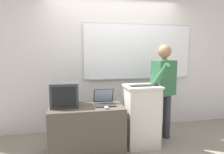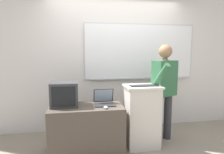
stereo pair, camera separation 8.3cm
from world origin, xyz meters
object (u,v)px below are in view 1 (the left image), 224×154
Objects in this scene: laptop at (104,100)px; computer_mouse_by_keyboard at (157,84)px; wireless_keyboard at (144,85)px; crt_monitor at (65,94)px; person_presenter at (164,86)px; side_desk at (87,130)px; lectern_podium at (142,115)px; computer_mouse_by_laptop at (106,107)px.

computer_mouse_by_keyboard reaches higher than laptop.
crt_monitor reaches higher than wireless_keyboard.
side_desk is at bearing 167.87° from person_presenter.
lectern_podium is at bearing 175.11° from person_presenter.
crt_monitor is (-1.62, -0.14, -0.04)m from person_presenter.
crt_monitor is at bearing 177.89° from wireless_keyboard.
wireless_keyboard is at bearing -2.11° from crt_monitor.
wireless_keyboard is at bearing -0.90° from laptop.
side_desk is 0.51m from laptop.
side_desk is 10.70× the size of computer_mouse_by_keyboard.
side_desk is 1.45m from person_presenter.
computer_mouse_by_keyboard is at bearing 15.24° from computer_mouse_by_laptop.
wireless_keyboard reaches higher than laptop.
computer_mouse_by_laptop is at bearing -91.67° from laptop.
computer_mouse_by_keyboard is (0.84, 0.00, 0.21)m from laptop.
crt_monitor reaches higher than computer_mouse_by_laptop.
lectern_podium is 2.25× the size of wireless_keyboard.
crt_monitor is at bearing 155.58° from computer_mouse_by_laptop.
person_presenter is at bearing 9.59° from side_desk.
computer_mouse_by_laptop is at bearing -24.42° from crt_monitor.
person_presenter reaches higher than computer_mouse_by_laptop.
computer_mouse_by_laptop is (-0.62, -0.27, 0.25)m from lectern_podium.
computer_mouse_by_keyboard is at bearing -161.19° from person_presenter.
side_desk is 10.70× the size of computer_mouse_by_laptop.
computer_mouse_by_laptop is at bearing -160.97° from wireless_keyboard.
computer_mouse_by_keyboard is at bearing 2.45° from side_desk.
person_presenter is at bearing 5.09° from crt_monitor.
computer_mouse_by_keyboard is (1.11, 0.05, 0.64)m from side_desk.
lectern_podium is 2.53× the size of crt_monitor.
person_presenter is at bearing 24.02° from wireless_keyboard.
lectern_podium is 9.85× the size of computer_mouse_by_laptop.
person_presenter reaches higher than wireless_keyboard.
lectern_podium is at bearing 95.82° from wireless_keyboard.
laptop reaches higher than side_desk.
laptop is 0.65m from wireless_keyboard.
crt_monitor is at bearing 166.02° from side_desk.
wireless_keyboard is 0.71m from computer_mouse_by_laptop.
computer_mouse_by_keyboard reaches higher than computer_mouse_by_laptop.
computer_mouse_by_laptop is 0.65m from crt_monitor.
lectern_podium reaches higher than laptop.
wireless_keyboard is at bearing -177.70° from person_presenter.
lectern_podium is 9.85× the size of computer_mouse_by_keyboard.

